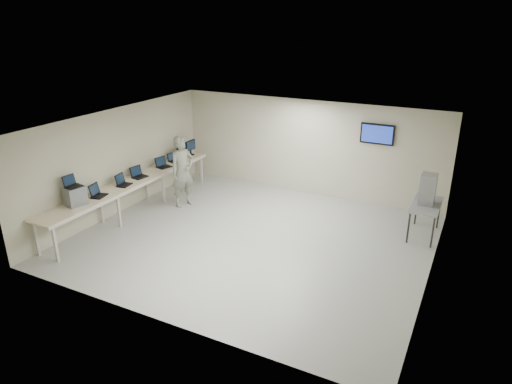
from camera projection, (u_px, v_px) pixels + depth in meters
The scene contains 14 objects.
room at pixel (254, 184), 10.45m from camera, with size 8.01×7.01×2.81m.
workbench at pixel (133, 184), 12.14m from camera, with size 0.76×6.00×0.90m.
equipment_box at pixel (75, 196), 10.52m from camera, with size 0.37×0.43×0.45m, color slate.
laptop_on_box at pixel (71, 184), 10.44m from camera, with size 0.30×0.36×0.27m.
laptop_0 at pixel (97, 193), 11.09m from camera, with size 0.39×0.44×0.30m.
laptop_1 at pixel (122, 182), 11.81m from camera, with size 0.36×0.42×0.30m.
laptop_2 at pixel (138, 174), 12.39m from camera, with size 0.38×0.43×0.30m.
laptop_3 at pixel (163, 165), 13.21m from camera, with size 0.41×0.44×0.30m.
laptop_4 at pixel (174, 159), 13.73m from camera, with size 0.36×0.39×0.26m.
monitor_near at pixel (182, 151), 13.91m from camera, with size 0.19×0.44×0.43m.
monitor_far at pixel (190, 146), 14.30m from camera, with size 0.21×0.47×0.47m.
soldier at pixel (183, 171), 12.56m from camera, with size 0.73×0.48×2.00m, color #585A50.
side_table at pixel (426, 207), 10.88m from camera, with size 0.64×1.37×0.82m.
storage_bins at pixel (428, 189), 10.72m from camera, with size 0.35×0.39×0.75m.
Camera 1 is at (4.51, -8.68, 5.01)m, focal length 32.00 mm.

